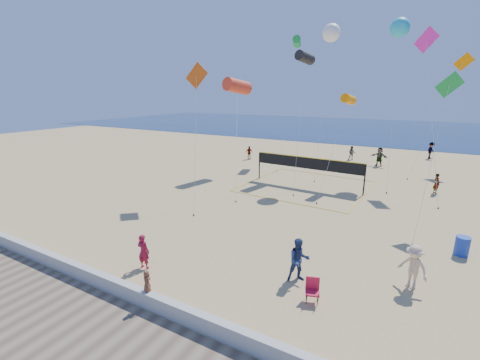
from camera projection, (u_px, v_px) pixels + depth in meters
The scene contains 25 objects.
ground at pixel (229, 277), 13.06m from camera, with size 120.00×120.00×0.00m, color tan.
ocean at pixel (386, 129), 65.25m from camera, with size 140.00×50.00×0.03m, color #10234C.
seawall at pixel (182, 314), 10.45m from camera, with size 32.00×0.30×0.60m, color #B7B8B3.
woman at pixel (143, 251), 13.57m from camera, with size 0.56×0.37×1.54m, color maroon.
toddler at pixel (147, 281), 11.07m from camera, with size 0.38×0.25×0.78m, color brown.
bystander_a at pixel (299, 260), 12.63m from camera, with size 0.87×0.68×1.78m, color navy.
bystander_b at pixel (413, 267), 12.16m from camera, with size 1.14×0.66×1.77m, color beige.
far_person_0 at pixel (249, 153), 35.81m from camera, with size 0.87×0.36×1.48m, color gray.
far_person_1 at pixel (379, 157), 32.46m from camera, with size 1.76×0.56×1.90m, color gray.
far_person_2 at pixel (436, 184), 23.64m from camera, with size 0.56×0.37×1.53m, color gray.
far_person_3 at pixel (352, 153), 35.51m from camera, with size 0.74×0.58×1.52m, color gray.
far_person_4 at pixel (431, 150), 36.17m from camera, with size 1.20×0.69×1.86m, color gray.
camp_chair at pixel (312, 289), 11.45m from camera, with size 0.61×0.71×1.00m.
trash_barrel at pixel (462, 246), 14.74m from camera, with size 0.60×0.60×0.90m, color #1B3AB1.
volleyball_net at pixel (308, 166), 25.25m from camera, with size 9.42×9.28×2.38m.
kite_0 at pixel (237, 86), 28.51m from camera, with size 5.24×9.36×8.56m.
kite_1 at pixel (305, 58), 27.93m from camera, with size 2.85×8.66×10.78m.
kite_2 at pixel (348, 99), 24.74m from camera, with size 0.97×6.94×7.20m.
kite_3 at pixel (197, 81), 21.61m from camera, with size 3.26×4.08×9.25m.
kite_4 at pixel (447, 94), 17.48m from camera, with size 1.45×5.32×8.40m.
kite_5 at pixel (427, 47), 24.40m from camera, with size 3.05×7.45×12.12m.
kite_6 at pixel (331, 33), 25.38m from camera, with size 1.44×2.66×12.52m.
kite_7 at pixel (400, 28), 26.78m from camera, with size 2.01×7.85×13.28m.
kite_8 at pixel (297, 42), 33.68m from camera, with size 1.88×8.23×12.95m.
kite_9 at pixel (461, 68), 29.82m from camera, with size 4.06×7.87×10.87m.
Camera 1 is at (6.00, -9.86, 7.28)m, focal length 24.00 mm.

